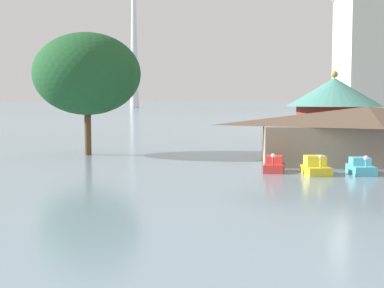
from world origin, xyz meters
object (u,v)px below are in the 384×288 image
object	(u,v)px
shoreline_tree_tall_left	(87,74)
green_roof_pavilion	(334,111)
pedal_boat_red	(274,165)
pedal_boat_cyan	(361,167)
boathouse	(367,134)
pedal_boat_yellow	(316,167)

from	to	relation	value
shoreline_tree_tall_left	green_roof_pavilion	bearing A→B (deg)	11.02
pedal_boat_red	pedal_boat_cyan	size ratio (longest dim) A/B	0.91
pedal_boat_red	pedal_boat_cyan	xyz separation A→B (m)	(6.25, -0.66, 0.00)
boathouse	green_roof_pavilion	distance (m)	10.68
pedal_boat_yellow	pedal_boat_red	bearing A→B (deg)	-120.26
pedal_boat_yellow	shoreline_tree_tall_left	size ratio (longest dim) A/B	0.24
pedal_boat_cyan	shoreline_tree_tall_left	size ratio (longest dim) A/B	0.26
pedal_boat_yellow	shoreline_tree_tall_left	bearing A→B (deg)	-130.27
boathouse	green_roof_pavilion	xyz separation A→B (m)	(-1.09, 10.48, 1.72)
shoreline_tree_tall_left	boathouse	bearing A→B (deg)	-12.77
pedal_boat_yellow	green_roof_pavilion	world-z (taller)	green_roof_pavilion
pedal_boat_yellow	pedal_boat_cyan	xyz separation A→B (m)	(3.31, 0.49, -0.05)
pedal_boat_yellow	pedal_boat_cyan	world-z (taller)	pedal_boat_yellow
pedal_boat_red	boathouse	size ratio (longest dim) A/B	0.15
pedal_boat_yellow	green_roof_pavilion	xyz separation A→B (m)	(4.01, 17.18, 3.73)
green_roof_pavilion	shoreline_tree_tall_left	world-z (taller)	shoreline_tree_tall_left
pedal_boat_red	pedal_boat_yellow	size ratio (longest dim) A/B	0.97
pedal_boat_cyan	green_roof_pavilion	world-z (taller)	green_roof_pavilion
green_roof_pavilion	pedal_boat_cyan	bearing A→B (deg)	-92.38
pedal_boat_yellow	shoreline_tree_tall_left	xyz separation A→B (m)	(-20.28, 12.45, 7.34)
shoreline_tree_tall_left	pedal_boat_yellow	bearing A→B (deg)	-31.55
green_roof_pavilion	shoreline_tree_tall_left	xyz separation A→B (m)	(-24.29, -4.73, 3.61)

